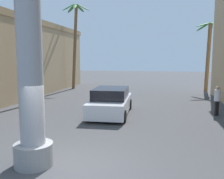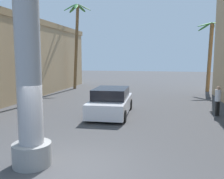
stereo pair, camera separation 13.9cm
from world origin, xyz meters
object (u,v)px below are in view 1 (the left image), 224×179
(palm_tree_mid_left, at_px, (27,17))
(pedestrian_mid_right, at_px, (217,98))
(car_lead, at_px, (111,102))
(palm_tree_far_right, at_px, (209,49))
(palm_tree_far_left, at_px, (75,36))

(palm_tree_mid_left, xyz_separation_m, pedestrian_mid_right, (12.33, -1.05, -5.06))
(car_lead, xyz_separation_m, palm_tree_far_right, (7.27, 11.75, 3.47))
(palm_tree_far_left, height_order, palm_tree_mid_left, palm_tree_mid_left)
(palm_tree_far_right, bearing_deg, palm_tree_mid_left, -144.16)
(palm_tree_far_left, xyz_separation_m, pedestrian_mid_right, (12.25, -10.43, -4.56))
(palm_tree_far_right, bearing_deg, car_lead, -121.73)
(palm_tree_far_left, relative_size, palm_tree_mid_left, 0.95)
(car_lead, bearing_deg, palm_tree_mid_left, 162.65)
(car_lead, relative_size, palm_tree_mid_left, 0.52)
(car_lead, height_order, pedestrian_mid_right, pedestrian_mid_right)
(car_lead, height_order, palm_tree_far_right, palm_tree_far_right)
(palm_tree_far_left, distance_m, palm_tree_far_right, 13.55)
(palm_tree_mid_left, bearing_deg, palm_tree_far_right, 35.84)
(palm_tree_mid_left, relative_size, palm_tree_far_right, 1.40)
(car_lead, distance_m, pedestrian_mid_right, 6.12)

